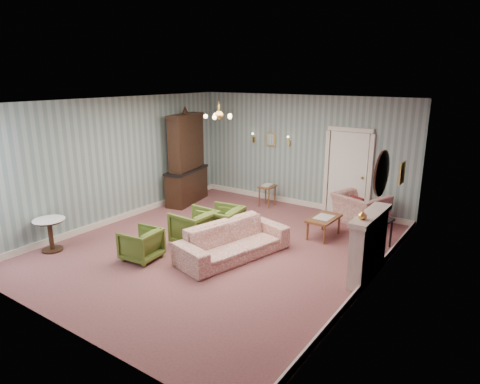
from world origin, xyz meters
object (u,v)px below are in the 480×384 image
Objects in this scene: sofa_chintz at (233,235)px; coffee_table at (324,227)px; pedestal_table at (51,235)px; side_table_black at (380,233)px; olive_chair_c at (221,222)px; wingback_chair at (361,204)px; olive_chair_b at (194,226)px; dresser at (186,156)px; fireplace at (368,245)px; olive_chair_a at (141,243)px.

coffee_table is at bearing -12.73° from sofa_chintz.
pedestal_table is at bearing -137.68° from coffee_table.
sofa_chintz reaches higher than side_table_black.
olive_chair_c is 0.72× the size of wingback_chair.
coffee_table is (2.02, 1.89, -0.18)m from olive_chair_b.
sofa_chintz is 2.05× the size of wingback_chair.
dresser is at bearing -133.50° from olive_chair_b.
olive_chair_c is at bearing -45.97° from dresser.
wingback_chair reaches higher than side_table_black.
sofa_chintz is 3.62m from pedestal_table.
dresser reaches higher than fireplace.
olive_chair_a is 5.10m from wingback_chair.
olive_chair_a is at bearing -73.51° from dresser.
fireplace is 2.27× the size of side_table_black.
sofa_chintz is (0.72, -0.57, 0.04)m from olive_chair_c.
olive_chair_a is 0.47× the size of fireplace.
side_table_black is (3.19, 1.98, -0.09)m from olive_chair_b.
olive_chair_b is 1.02m from sofa_chintz.
olive_chair_a reaches higher than coffee_table.
dresser is 2.92× the size of coffee_table.
olive_chair_c is 3.10m from fireplace.
dresser is at bearing 32.68° from wingback_chair.
side_table_black reaches higher than coffee_table.
olive_chair_b is 1.29× the size of side_table_black.
coffee_table is 1.32× the size of pedestal_table.
wingback_chair is at bearing 75.02° from coffee_table.
wingback_chair is at bearing 142.02° from olive_chair_a.
pedestal_table is (-2.11, -1.87, -0.07)m from olive_chair_b.
dresser is at bearing 177.95° from side_table_black.
olive_chair_b is 3.45m from fireplace.
dresser is 4.15m from pedestal_table.
olive_chair_b reaches higher than olive_chair_c.
olive_chair_a is 4.70m from side_table_black.
dresser is (-1.78, 3.30, 0.94)m from olive_chair_a.
wingback_chair reaches higher than olive_chair_a.
olive_chair_a is 1.78m from olive_chair_c.
coffee_table is (2.36, 3.03, -0.11)m from olive_chair_a.
olive_chair_a is at bearing -155.25° from fireplace.
pedestal_table is (-3.13, -1.82, -0.11)m from sofa_chintz.
wingback_chair is 4.66m from dresser.
olive_chair_b is at bearing -148.22° from side_table_black.
side_table_black is 6.55m from pedestal_table.
fireplace reaches higher than side_table_black.
olive_chair_c is at bearing -153.28° from side_table_black.
wingback_chair is 0.43× the size of dresser.
wingback_chair is (1.35, 3.24, 0.04)m from sofa_chintz.
pedestal_table is (-5.30, -3.85, 0.02)m from side_table_black.
olive_chair_c is (0.30, 0.52, -0.00)m from olive_chair_b.
side_table_black is (0.82, -1.21, -0.17)m from wingback_chair.
wingback_chair is 6.76m from pedestal_table.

